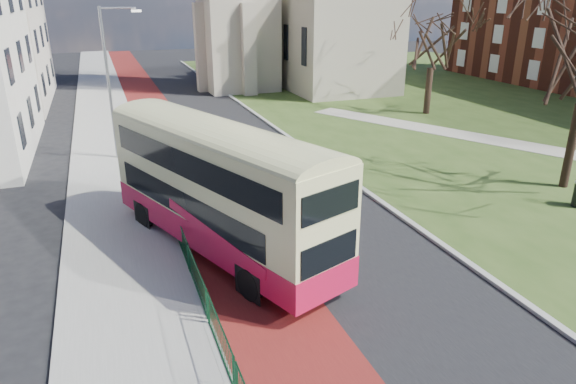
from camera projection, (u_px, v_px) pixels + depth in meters
name	position (u px, v px, depth m)	size (l,w,h in m)	color
ground	(318.00, 321.00, 14.55)	(160.00, 160.00, 0.00)	black
road_carriageway	(215.00, 141.00, 32.55)	(9.00, 120.00, 0.01)	black
bus_lane	(172.00, 145.00, 31.68)	(3.40, 120.00, 0.01)	#591414
pavement_west	(107.00, 150.00, 30.44)	(4.00, 120.00, 0.12)	gray
kerb_west	(142.00, 146.00, 31.08)	(0.25, 120.00, 0.13)	#999993
kerb_east	(274.00, 127.00, 35.76)	(0.25, 80.00, 0.13)	#999993
grass_green	(502.00, 107.00, 42.18)	(40.00, 80.00, 0.04)	#2F4819
footpath	(567.00, 153.00, 29.73)	(2.20, 36.00, 0.03)	#9E998C
pedestrian_railing	(188.00, 258.00, 16.90)	(0.07, 24.00, 1.12)	#0D3C20
streetlamp	(111.00, 76.00, 27.27)	(2.13, 0.18, 8.00)	gray
bus	(218.00, 183.00, 17.68)	(6.22, 10.99, 4.52)	#B11036
winter_tree_far	(434.00, 30.00, 37.69)	(7.50, 7.50, 8.91)	#332219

